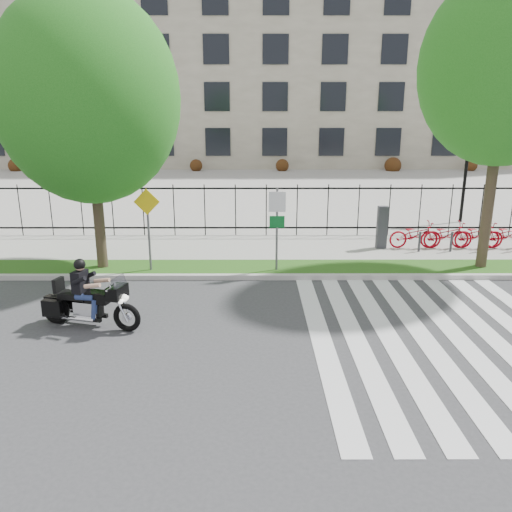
{
  "coord_description": "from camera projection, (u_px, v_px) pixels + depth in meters",
  "views": [
    {
      "loc": [
        0.76,
        -9.99,
        4.67
      ],
      "look_at": [
        0.79,
        3.0,
        1.03
      ],
      "focal_mm": 35.0,
      "sensor_mm": 36.0,
      "label": 1
    }
  ],
  "objects": [
    {
      "name": "sidewalk",
      "position": [
        234.0,
        248.0,
        18.03
      ],
      "size": [
        60.0,
        3.5,
        0.15
      ],
      "primitive_type": "cube",
      "color": "#98958E",
      "rests_on": "ground"
    },
    {
      "name": "ground",
      "position": [
        220.0,
        338.0,
        10.88
      ],
      "size": [
        120.0,
        120.0,
        0.0
      ],
      "primitive_type": "plane",
      "color": "#353538",
      "rests_on": "ground"
    },
    {
      "name": "plaza",
      "position": [
        244.0,
        185.0,
        34.94
      ],
      "size": [
        80.0,
        34.0,
        0.1
      ],
      "primitive_type": "cube",
      "color": "#98958E",
      "rests_on": "ground"
    },
    {
      "name": "office_building",
      "position": [
        247.0,
        63.0,
        51.43
      ],
      "size": [
        60.0,
        21.9,
        20.15
      ],
      "color": "gray",
      "rests_on": "ground"
    },
    {
      "name": "curb",
      "position": [
        230.0,
        277.0,
        14.81
      ],
      "size": [
        60.0,
        0.2,
        0.15
      ],
      "primitive_type": "cube",
      "color": "#B0ACA5",
      "rests_on": "ground"
    },
    {
      "name": "grass_verge",
      "position": [
        231.0,
        269.0,
        15.62
      ],
      "size": [
        60.0,
        1.5,
        0.15
      ],
      "primitive_type": "cube",
      "color": "#255415",
      "rests_on": "ground"
    },
    {
      "name": "iron_fence",
      "position": [
        236.0,
        210.0,
        19.43
      ],
      "size": [
        30.0,
        0.06,
        2.0
      ],
      "primitive_type": null,
      "color": "black",
      "rests_on": "sidewalk"
    },
    {
      "name": "street_tree_1",
      "position": [
        88.0,
        98.0,
        14.23
      ],
      "size": [
        5.27,
        5.27,
        8.07
      ],
      "color": "#33271C",
      "rests_on": "grass_verge"
    },
    {
      "name": "bike_share_station",
      "position": [
        506.0,
        235.0,
        17.66
      ],
      "size": [
        8.89,
        0.86,
        1.5
      ],
      "color": "#2D2D33",
      "rests_on": "sidewalk"
    },
    {
      "name": "street_tree_2",
      "position": [
        506.0,
        68.0,
        14.04
      ],
      "size": [
        4.81,
        4.81,
        8.63
      ],
      "color": "#33271C",
      "rests_on": "grass_verge"
    },
    {
      "name": "sign_pole_warning",
      "position": [
        148.0,
        219.0,
        14.81
      ],
      "size": [
        0.78,
        0.09,
        2.49
      ],
      "color": "#59595B",
      "rests_on": "grass_verge"
    },
    {
      "name": "motorcycle_rider",
      "position": [
        89.0,
        300.0,
        11.31
      ],
      "size": [
        2.47,
        1.1,
        1.95
      ],
      "color": "black",
      "rests_on": "ground"
    },
    {
      "name": "crosswalk_stripes",
      "position": [
        441.0,
        338.0,
        10.89
      ],
      "size": [
        5.7,
        8.0,
        0.01
      ],
      "primitive_type": null,
      "color": "silver",
      "rests_on": "ground"
    },
    {
      "name": "lamp_post_right",
      "position": [
        468.0,
        152.0,
        21.59
      ],
      "size": [
        1.06,
        0.7,
        4.25
      ],
      "color": "black",
      "rests_on": "ground"
    },
    {
      "name": "sign_pole_regulatory",
      "position": [
        277.0,
        219.0,
        14.82
      ],
      "size": [
        0.5,
        0.09,
        2.5
      ],
      "color": "#59595B",
      "rests_on": "grass_verge"
    }
  ]
}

